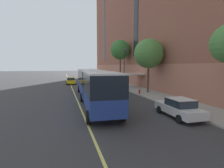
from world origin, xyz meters
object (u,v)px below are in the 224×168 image
Objects in this scene: parked_car_green_2 at (103,80)px; street_lamp at (125,64)px; city_bus at (92,83)px; fire_hydrant at (139,91)px; parked_car_white_4 at (179,108)px; parked_car_darkgray_3 at (113,84)px; street_tree_mid_block at (149,54)px; parked_car_black_0 at (93,77)px; street_tree_far_uptown at (120,50)px; taxi_cab at (71,81)px.

street_lamp is (1.71, -9.58, 3.67)m from parked_car_green_2.
city_bus is 7.98m from fire_hydrant.
street_lamp is (1.75, 17.71, 3.67)m from parked_car_white_4.
parked_car_green_2 is at bearing 73.43° from city_bus.
street_tree_mid_block is (3.51, -6.63, 5.14)m from parked_car_darkgray_3.
street_tree_mid_block reaches higher than parked_car_black_0.
city_bus is at bearing -127.90° from street_lamp.
city_bus is at bearing -118.15° from street_tree_far_uptown.
parked_car_darkgray_3 is 12.06m from taxi_cab.
street_tree_far_uptown is (3.41, 25.11, 6.82)m from parked_car_white_4.
parked_car_green_2 is 0.46× the size of street_tree_far_uptown.
street_tree_far_uptown is (3.51, 6.58, 6.82)m from parked_car_darkgray_3.
parked_car_darkgray_3 is 9.10m from street_tree_mid_block.
parked_car_black_0 is at bearing 93.29° from fire_hydrant.
parked_car_darkgray_3 is at bearing 103.29° from fire_hydrant.
street_lamp is at bearing -49.64° from taxi_cab.
parked_car_black_0 is 1.05× the size of taxi_cab.
parked_car_white_4 is 1.09× the size of taxi_cab.
parked_car_black_0 is at bearing 60.67° from taxi_cab.
city_bus is at bearing -85.45° from taxi_cab.
parked_car_green_2 is at bearing 102.31° from street_tree_mid_block.
street_tree_mid_block is (3.36, -15.39, 5.14)m from parked_car_green_2.
parked_car_white_4 reaches higher than fire_hydrant.
street_lamp reaches higher than taxi_cab.
city_bus is 2.36× the size of street_tree_mid_block.
street_tree_far_uptown reaches higher than fire_hydrant.
parked_car_white_4 is at bearing -75.68° from taxi_cab.
parked_car_white_4 is at bearing -89.91° from parked_car_black_0.
parked_car_white_4 is at bearing -90.10° from parked_car_green_2.
parked_car_darkgray_3 and taxi_cab have the same top height.
street_lamp is at bearing 52.10° from city_bus.
street_lamp is (8.97, -10.55, 3.67)m from taxi_cab.
street_tree_far_uptown is (3.47, -15.88, 6.82)m from parked_car_black_0.
city_bus is 4.24× the size of parked_car_green_2.
parked_car_black_0 is 40.99m from parked_car_white_4.
parked_car_white_4 is 0.48× the size of street_tree_far_uptown.
parked_car_green_2 is 27.29m from parked_car_white_4.
street_lamp is (-1.65, 5.81, -1.47)m from street_tree_mid_block.
city_bus reaches higher than parked_car_black_0.
parked_car_black_0 is 23.64m from street_lamp.
fire_hydrant is at bearing -84.33° from parked_car_green_2.
street_tree_mid_block is (3.41, 11.89, 5.14)m from parked_car_white_4.
street_tree_far_uptown is 13.36× the size of fire_hydrant.
street_lamp is (7.37, 9.47, 2.35)m from city_bus.
taxi_cab is at bearing 94.55° from city_bus.
street_tree_mid_block reaches higher than fire_hydrant.
parked_car_darkgray_3 is at bearing 117.88° from street_tree_mid_block.
parked_car_darkgray_3 is at bearing -53.84° from taxi_cab.
fire_hydrant is (8.87, -17.17, -0.29)m from taxi_cab.
parked_car_green_2 reaches higher than fire_hydrant.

